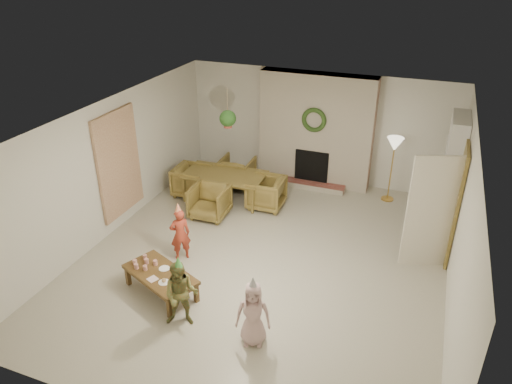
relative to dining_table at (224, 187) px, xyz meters
The scene contains 56 objects.
floor 2.33m from the dining_table, 48.40° to the right, with size 7.00×7.00×0.00m, color #B7B29E.
ceiling 3.19m from the dining_table, 48.40° to the right, with size 7.00×7.00×0.00m, color white.
wall_back 2.53m from the dining_table, 49.07° to the left, with size 7.00×7.00×0.00m, color silver.
wall_front 5.53m from the dining_table, 73.64° to the right, with size 7.00×7.00×0.00m, color silver.
wall_left 2.46m from the dining_table, 130.26° to the right, with size 7.00×7.00×0.00m, color silver.
wall_right 4.95m from the dining_table, 20.87° to the right, with size 7.00×7.00×0.00m, color silver.
fireplace_mass 2.39m from the dining_table, 45.65° to the left, with size 2.50×0.40×2.50m, color #5B2218.
fireplace_hearth 1.98m from the dining_table, 38.49° to the left, with size 1.60×0.30×0.12m, color maroon.
fireplace_firebox 2.08m from the dining_table, 42.17° to the left, with size 0.75×0.12×0.75m, color black.
fireplace_wreath 2.39m from the dining_table, 41.13° to the left, with size 0.54×0.54×0.10m, color #244219.
floor_lamp_base 3.51m from the dining_table, 21.27° to the left, with size 0.26×0.26×0.03m, color gold.
floor_lamp_post 3.52m from the dining_table, 21.27° to the left, with size 0.03×0.03×1.27m, color gold.
floor_lamp_shade 3.63m from the dining_table, 21.27° to the left, with size 0.34×0.34×0.28m, color beige.
bookshelf_carcass 4.48m from the dining_table, ahead, with size 0.30×1.00×2.20m, color white.
bookshelf_shelf_a 4.40m from the dining_table, ahead, with size 0.30×0.92×0.03m, color white.
bookshelf_shelf_b 4.43m from the dining_table, ahead, with size 0.30×0.92×0.03m, color white.
bookshelf_shelf_c 4.49m from the dining_table, ahead, with size 0.30×0.92×0.03m, color white.
bookshelf_shelf_d 4.60m from the dining_table, ahead, with size 0.30×0.92×0.03m, color white.
books_row_lower 4.37m from the dining_table, ahead, with size 0.20×0.40×0.24m, color #AE4120.
books_row_mid 4.43m from the dining_table, ahead, with size 0.20×0.44×0.24m, color #275990.
books_row_upper 4.49m from the dining_table, ahead, with size 0.20×0.36×0.22m, color #AB6724.
door_frame 4.58m from the dining_table, ahead, with size 0.05×0.86×2.04m, color olive.
door_leaf 4.27m from the dining_table, 12.46° to the right, with size 0.05×0.80×2.00m, color beige.
curtain_panel 2.30m from the dining_table, 132.97° to the right, with size 0.06×1.20×2.00m, color beige.
dining_table is the anchor object (origin of this frame).
dining_chair_near 0.75m from the dining_table, 88.32° to the right, with size 0.71×0.73×0.66m, color olive.
dining_chair_far 0.75m from the dining_table, 91.68° to the left, with size 0.71×0.73×0.66m, color olive.
dining_chair_left 0.75m from the dining_table, behind, with size 0.71×0.73×0.66m, color olive.
dining_chair_right 0.94m from the dining_table, ahead, with size 0.71×0.73×0.66m, color olive.
hanging_plant_cord 1.88m from the dining_table, 44.24° to the right, with size 0.01×0.01×0.70m, color tan.
hanging_plant_pot 1.54m from the dining_table, 44.24° to the right, with size 0.16×0.16×0.12m, color brown.
hanging_plant_foliage 1.65m from the dining_table, 44.24° to the right, with size 0.32×0.32×0.32m, color #1C4316.
coffee_table_top 3.20m from the dining_table, 83.48° to the right, with size 1.22×0.61×0.06m, color brown.
coffee_table_apron 3.20m from the dining_table, 83.48° to the right, with size 1.13×0.52×0.08m, color brown.
coffee_leg_fl 3.20m from the dining_table, 94.38° to the right, with size 0.07×0.07×0.32m, color brown.
coffee_leg_fr 3.71m from the dining_table, 78.00° to the right, with size 0.07×0.07×0.32m, color brown.
coffee_leg_bl 2.73m from the dining_table, 90.95° to the right, with size 0.07×0.07×0.32m, color brown.
coffee_leg_br 3.32m from the dining_table, 72.99° to the right, with size 0.07×0.07×0.32m, color brown.
cup_a 3.13m from the dining_table, 92.26° to the right, with size 0.07×0.07×0.08m, color silver.
cup_b 2.95m from the dining_table, 90.94° to the right, with size 0.07×0.07×0.08m, color silver.
cup_c 3.21m from the dining_table, 90.69° to the right, with size 0.07×0.07×0.08m, color silver.
cup_d 3.04m from the dining_table, 89.32° to the right, with size 0.07×0.07×0.08m, color silver.
cup_e 3.20m from the dining_table, 88.00° to the right, with size 0.07×0.07×0.08m, color silver.
cup_f 3.03m from the dining_table, 86.46° to the right, with size 0.07×0.07×0.08m, color silver.
plate_a 3.08m from the dining_table, 83.19° to the right, with size 0.17×0.17×0.01m, color white.
plate_b 3.40m from the dining_table, 80.85° to the right, with size 0.17×0.17×0.01m, color white.
plate_c 3.36m from the dining_table, 76.42° to the right, with size 0.17×0.17×0.01m, color white.
food_scoop 3.41m from the dining_table, 80.85° to the right, with size 0.07×0.07×0.07m, color tan.
napkin_left 3.37m from the dining_table, 84.23° to the right, with size 0.14×0.14×0.01m, color #E0A5AC.
napkin_right 3.24m from the dining_table, 76.94° to the right, with size 0.14×0.14×0.01m, color #E0A5AC.
child_red 2.24m from the dining_table, 85.02° to the right, with size 0.35×0.23×0.96m, color #A83724.
party_hat_red 2.34m from the dining_table, 85.02° to the right, with size 0.13×0.13×0.18m, color #E9BB4D.
child_plaid 3.80m from the dining_table, 74.62° to the right, with size 0.50×0.39×1.03m, color #945E28.
party_hat_plaid 3.87m from the dining_table, 74.62° to the right, with size 0.12×0.12×0.17m, color #4DA345.
child_pink 4.20m from the dining_table, 60.26° to the right, with size 0.47×0.31×0.97m, color #CBA3A3.
party_hat_pink 4.26m from the dining_table, 60.26° to the right, with size 0.13×0.13×0.17m, color #B4B4BB.
Camera 1 is at (2.35, -6.51, 4.85)m, focal length 33.66 mm.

